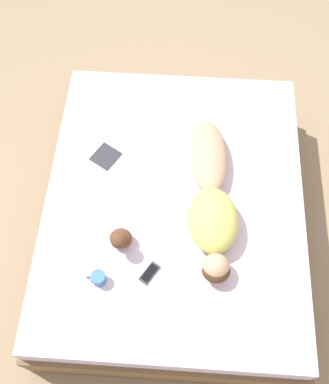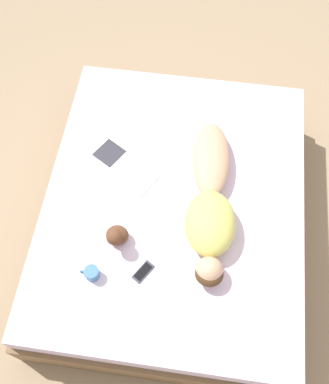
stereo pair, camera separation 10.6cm
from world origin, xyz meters
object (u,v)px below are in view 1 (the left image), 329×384
person (211,199)px  coffee_mug (98,278)px  cell_phone (150,273)px  open_magazine (120,166)px

person → coffee_mug: bearing=35.3°
coffee_mug → cell_phone: coffee_mug is taller
person → coffee_mug: (0.69, 0.57, -0.05)m
open_magazine → coffee_mug: coffee_mug is taller
coffee_mug → person: bearing=-140.3°
person → open_magazine: size_ratio=2.06×
open_magazine → cell_phone: 0.83m
coffee_mug → cell_phone: bearing=-168.2°
coffee_mug → cell_phone: (-0.31, -0.07, -0.04)m
coffee_mug → open_magazine: bearing=-92.5°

